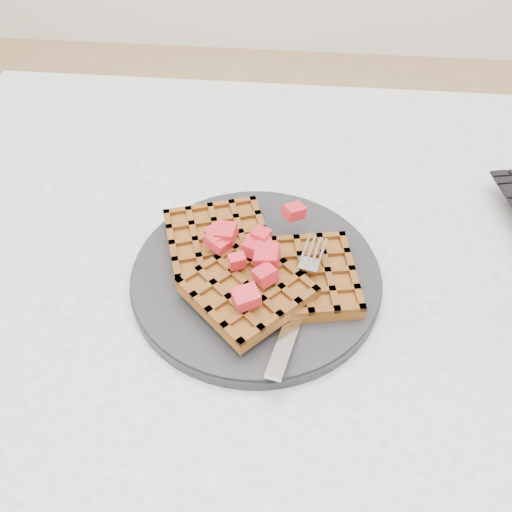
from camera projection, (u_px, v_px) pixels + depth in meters
name	position (u px, v px, depth m)	size (l,w,h in m)	color
table	(376.00, 341.00, 0.70)	(1.20, 0.80, 0.75)	silver
plate	(256.00, 276.00, 0.61)	(0.27, 0.27, 0.02)	black
waffles	(256.00, 267.00, 0.60)	(0.23, 0.22, 0.03)	brown
strawberry_pile	(256.00, 247.00, 0.58)	(0.15, 0.15, 0.02)	#9D0917
fork	(300.00, 300.00, 0.57)	(0.02, 0.18, 0.02)	silver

